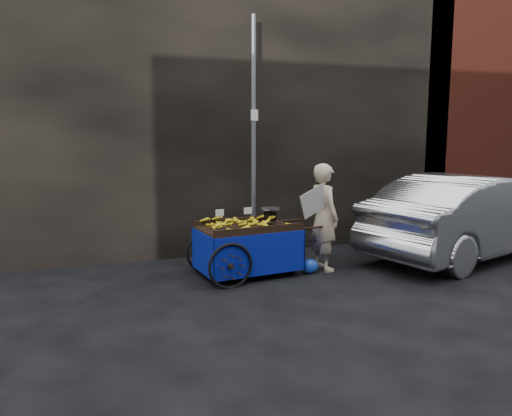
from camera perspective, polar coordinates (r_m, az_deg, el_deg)
name	(u,v)px	position (r m, az deg, el deg)	size (l,w,h in m)	color
ground	(263,278)	(7.37, 0.81, -8.05)	(80.00, 80.00, 0.00)	black
building_wall	(236,112)	(9.66, -2.32, 10.89)	(13.50, 2.00, 5.00)	black
street_pole	(253,139)	(8.39, -0.29, 7.88)	(0.12, 0.10, 4.00)	slate
banana_cart	(245,232)	(7.38, -1.27, -2.78)	(2.04, 1.12, 1.06)	black
vendor	(324,217)	(7.74, 7.73, -1.03)	(0.79, 0.66, 1.65)	beige
plastic_bag	(310,266)	(7.64, 6.24, -6.65)	(0.25, 0.20, 0.22)	blue
parked_car	(471,216)	(9.26, 23.34, -0.84)	(1.50, 4.30, 1.42)	silver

